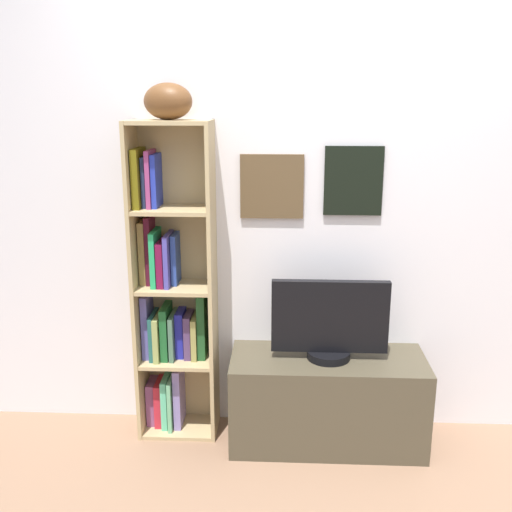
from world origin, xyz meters
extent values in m
cube|color=white|center=(0.00, 1.13, 1.28)|extent=(4.80, 0.06, 2.56)
cube|color=brown|center=(-0.23, 1.09, 1.32)|extent=(0.32, 0.02, 0.32)
cube|color=slate|center=(-0.23, 1.09, 1.32)|extent=(0.27, 0.01, 0.27)
cube|color=black|center=(0.18, 1.09, 1.36)|extent=(0.29, 0.02, 0.35)
cube|color=gray|center=(0.18, 1.09, 1.36)|extent=(0.24, 0.01, 0.30)
cube|color=tan|center=(-0.92, 0.97, 0.83)|extent=(0.02, 0.26, 1.66)
cube|color=tan|center=(-0.53, 0.97, 0.83)|extent=(0.02, 0.26, 1.66)
cube|color=tan|center=(-0.72, 1.10, 0.83)|extent=(0.41, 0.01, 1.66)
cube|color=tan|center=(-0.72, 0.97, 0.01)|extent=(0.37, 0.25, 0.02)
cube|color=tan|center=(-0.72, 0.97, 0.41)|extent=(0.37, 0.25, 0.02)
cube|color=tan|center=(-0.72, 0.97, 0.82)|extent=(0.37, 0.25, 0.02)
cube|color=tan|center=(-0.72, 0.97, 1.22)|extent=(0.37, 0.25, 0.02)
cube|color=tan|center=(-0.72, 0.97, 1.65)|extent=(0.37, 0.25, 0.02)
cube|color=#8E4D82|center=(-0.88, 1.02, 0.14)|extent=(0.04, 0.15, 0.24)
cube|color=red|center=(-0.84, 1.01, 0.14)|extent=(0.04, 0.17, 0.25)
cube|color=#5DC89B|center=(-0.80, 1.00, 0.16)|extent=(0.03, 0.18, 0.28)
cube|color=#69B585|center=(-0.76, 0.99, 0.16)|extent=(0.02, 0.21, 0.28)
cube|color=#8677BC|center=(-0.73, 1.00, 0.19)|extent=(0.04, 0.18, 0.34)
cube|color=#5C5AB0|center=(-0.89, 1.01, 0.60)|extent=(0.03, 0.16, 0.35)
cube|color=#23605D|center=(-0.85, 0.99, 0.54)|extent=(0.02, 0.19, 0.24)
cube|color=#95A159|center=(-0.82, 0.99, 0.54)|extent=(0.03, 0.21, 0.24)
cube|color=#1C5C2B|center=(-0.78, 1.00, 0.57)|extent=(0.04, 0.19, 0.28)
cube|color=#456B55|center=(-0.74, 0.99, 0.55)|extent=(0.02, 0.19, 0.24)
cube|color=#2326A8|center=(-0.71, 1.02, 0.55)|extent=(0.04, 0.14, 0.25)
cube|color=#503662|center=(-0.67, 1.01, 0.54)|extent=(0.04, 0.16, 0.24)
cube|color=#96914D|center=(-0.63, 1.00, 0.54)|extent=(0.03, 0.17, 0.23)
cube|color=#1F5127|center=(-0.59, 1.01, 0.60)|extent=(0.04, 0.15, 0.35)
cube|color=#9A7A45|center=(-0.89, 1.02, 0.99)|extent=(0.03, 0.14, 0.33)
cube|color=#4F1026|center=(-0.85, 1.02, 1.01)|extent=(0.03, 0.14, 0.35)
cube|color=#22A45F|center=(-0.82, 0.99, 0.97)|extent=(0.03, 0.19, 0.28)
cube|color=maroon|center=(-0.79, 0.99, 0.95)|extent=(0.03, 0.19, 0.23)
cube|color=#4843A7|center=(-0.75, 0.99, 0.96)|extent=(0.02, 0.20, 0.27)
cube|color=#2D489D|center=(-0.72, 1.02, 0.96)|extent=(0.03, 0.14, 0.26)
cube|color=#635A10|center=(-0.89, 0.99, 1.38)|extent=(0.03, 0.20, 0.29)
cube|color=navy|center=(-0.85, 1.01, 1.36)|extent=(0.02, 0.16, 0.25)
cube|color=#9A3A77|center=(-0.83, 1.00, 1.37)|extent=(0.02, 0.18, 0.28)
cube|color=#2435AF|center=(-0.80, 1.01, 1.36)|extent=(0.02, 0.17, 0.26)
ellipsoid|color=brown|center=(-0.72, 0.97, 1.74)|extent=(0.29, 0.24, 0.17)
cube|color=#494130|center=(0.07, 0.89, 0.24)|extent=(1.00, 0.41, 0.48)
cube|color=#352F22|center=(0.07, 0.69, 0.24)|extent=(0.90, 0.01, 0.31)
cylinder|color=black|center=(0.07, 0.89, 0.50)|extent=(0.22, 0.22, 0.04)
cube|color=black|center=(0.07, 0.89, 0.70)|extent=(0.58, 0.04, 0.37)
cube|color=#B0CFF9|center=(0.07, 0.88, 0.70)|extent=(0.54, 0.01, 0.33)
camera|label=1|loc=(-0.17, -1.87, 1.77)|focal=41.18mm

